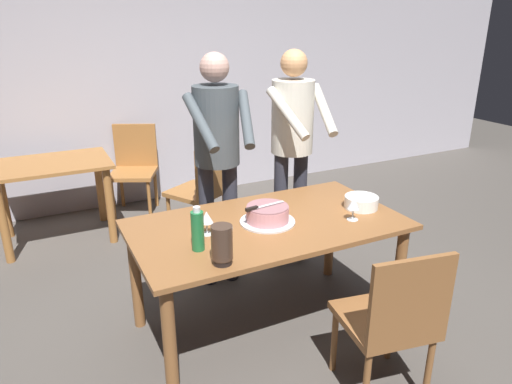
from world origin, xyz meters
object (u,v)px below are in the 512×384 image
(hurricane_lamp, at_px, (222,245))
(water_bottle, at_px, (198,230))
(plate_stack, at_px, (361,202))
(cake_on_platter, at_px, (267,215))
(person_cutting_cake, at_px, (217,147))
(person_standing_beside, at_px, (293,136))
(background_chair_1, at_px, (134,165))
(chair_near_side, at_px, (392,318))
(wine_glass_near, at_px, (354,204))
(background_chair_2, at_px, (202,187))
(main_dining_table, at_px, (267,238))
(cake_knife, at_px, (257,207))
(wine_glass_far, at_px, (207,218))
(background_table, at_px, (52,180))

(hurricane_lamp, bearing_deg, water_bottle, 105.85)
(plate_stack, relative_size, water_bottle, 0.88)
(hurricane_lamp, bearing_deg, cake_on_platter, 38.63)
(plate_stack, distance_m, person_cutting_cake, 1.06)
(hurricane_lamp, xyz_separation_m, person_standing_beside, (1.02, 1.05, 0.22))
(person_standing_beside, xyz_separation_m, background_chair_1, (-0.88, 1.70, -0.58))
(person_cutting_cake, distance_m, chair_near_side, 1.64)
(wine_glass_near, height_order, person_standing_beside, person_standing_beside)
(plate_stack, bearing_deg, water_bottle, -175.80)
(plate_stack, distance_m, water_bottle, 1.17)
(hurricane_lamp, relative_size, background_chair_2, 0.23)
(main_dining_table, distance_m, hurricane_lamp, 0.60)
(main_dining_table, distance_m, wine_glass_near, 0.57)
(cake_knife, distance_m, wine_glass_far, 0.32)
(wine_glass_near, xyz_separation_m, water_bottle, (-0.99, 0.05, 0.01))
(background_chair_2, bearing_deg, plate_stack, -69.81)
(plate_stack, height_order, background_chair_2, background_chair_2)
(plate_stack, relative_size, background_table, 0.22)
(cake_on_platter, height_order, person_standing_beside, person_standing_beside)
(cake_knife, xyz_separation_m, background_chair_2, (0.18, 1.47, -0.37))
(cake_on_platter, xyz_separation_m, chair_near_side, (0.29, -0.83, -0.31))
(hurricane_lamp, relative_size, chair_near_side, 0.23)
(main_dining_table, height_order, plate_stack, plate_stack)
(cake_knife, bearing_deg, chair_near_side, -66.34)
(main_dining_table, xyz_separation_m, chair_near_side, (0.29, -0.83, -0.15))
(cake_knife, height_order, person_standing_beside, person_standing_beside)
(main_dining_table, height_order, water_bottle, water_bottle)
(plate_stack, distance_m, background_chair_1, 2.66)
(person_cutting_cake, distance_m, background_chair_1, 1.85)
(chair_near_side, bearing_deg, hurricane_lamp, 146.68)
(background_chair_2, bearing_deg, wine_glass_far, -108.80)
(chair_near_side, bearing_deg, person_cutting_cake, 102.74)
(wine_glass_far, height_order, person_cutting_cake, person_cutting_cake)
(hurricane_lamp, bearing_deg, background_chair_1, 86.91)
(main_dining_table, bearing_deg, wine_glass_near, -21.96)
(cake_on_platter, distance_m, chair_near_side, 0.93)
(wine_glass_near, bearing_deg, plate_stack, 38.02)
(chair_near_side, bearing_deg, cake_on_platter, 109.18)
(main_dining_table, distance_m, background_table, 2.29)
(water_bottle, bearing_deg, chair_near_side, -40.87)
(hurricane_lamp, distance_m, background_chair_2, 1.93)
(wine_glass_far, relative_size, person_standing_beside, 0.08)
(wine_glass_near, xyz_separation_m, wine_glass_far, (-0.88, 0.21, 0.00))
(cake_on_platter, xyz_separation_m, wine_glass_near, (0.50, -0.20, 0.05))
(cake_on_platter, distance_m, water_bottle, 0.52)
(plate_stack, xyz_separation_m, background_table, (-1.77, 2.07, -0.21))
(hurricane_lamp, distance_m, person_cutting_cake, 1.11)
(cake_knife, xyz_separation_m, person_cutting_cake, (0.02, 0.68, 0.21))
(person_cutting_cake, bearing_deg, background_chair_2, 78.83)
(plate_stack, distance_m, wine_glass_near, 0.23)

